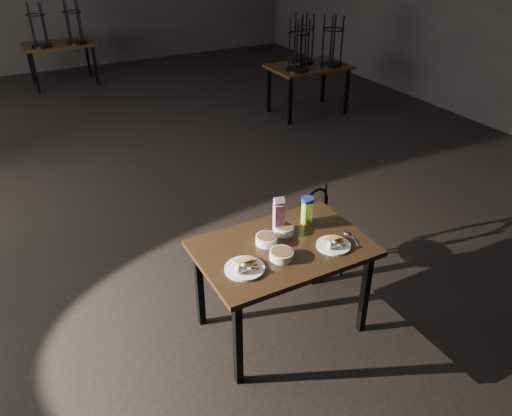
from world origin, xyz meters
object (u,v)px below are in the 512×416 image
main_table (283,255)px  water_bottle (307,210)px  juice_carton (279,216)px  bentwood_chair (323,226)px

main_table → water_bottle: size_ratio=5.72×
main_table → juice_carton: (0.07, 0.18, 0.21)m
juice_carton → water_bottle: size_ratio=1.36×
bentwood_chair → juice_carton: bearing=-173.0°
main_table → juice_carton: 0.28m
water_bottle → bentwood_chair: size_ratio=0.27×
juice_carton → bentwood_chair: bearing=24.4°
main_table → bentwood_chair: 0.84m
main_table → bentwood_chair: (0.67, 0.45, -0.21)m
juice_carton → bentwood_chair: 0.79m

